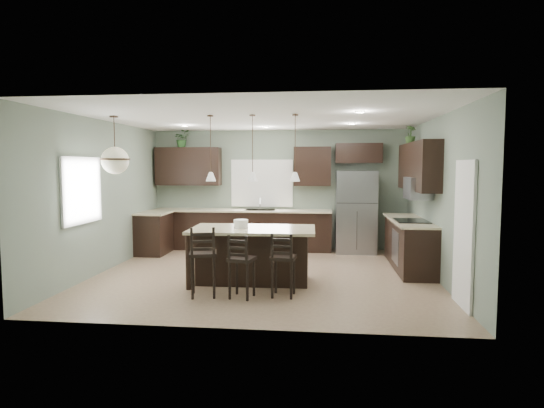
{
  "coord_description": "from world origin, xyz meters",
  "views": [
    {
      "loc": [
        1.03,
        -7.99,
        1.95
      ],
      "look_at": [
        0.1,
        0.4,
        1.25
      ],
      "focal_mm": 30.0,
      "sensor_mm": 36.0,
      "label": 1
    }
  ],
  "objects_px": {
    "refrigerator": "(356,212)",
    "kitchen_island": "(253,255)",
    "plant_back_left": "(182,139)",
    "bar_stool_right": "(283,264)",
    "bar_stool_center": "(242,266)",
    "serving_dish": "(241,224)",
    "bar_stool_left": "(203,261)"
  },
  "relations": [
    {
      "from": "refrigerator",
      "to": "bar_stool_left",
      "type": "height_order",
      "value": "refrigerator"
    },
    {
      "from": "bar_stool_center",
      "to": "kitchen_island",
      "type": "bearing_deg",
      "value": 99.81
    },
    {
      "from": "plant_back_left",
      "to": "bar_stool_left",
      "type": "bearing_deg",
      "value": -68.79
    },
    {
      "from": "plant_back_left",
      "to": "bar_stool_right",
      "type": "bearing_deg",
      "value": -54.69
    },
    {
      "from": "kitchen_island",
      "to": "bar_stool_right",
      "type": "distance_m",
      "value": 0.95
    },
    {
      "from": "kitchen_island",
      "to": "bar_stool_center",
      "type": "bearing_deg",
      "value": -93.09
    },
    {
      "from": "serving_dish",
      "to": "bar_stool_left",
      "type": "distance_m",
      "value": 1.07
    },
    {
      "from": "bar_stool_center",
      "to": "plant_back_left",
      "type": "height_order",
      "value": "plant_back_left"
    },
    {
      "from": "serving_dish",
      "to": "bar_stool_center",
      "type": "xyz_separation_m",
      "value": [
        0.17,
        -0.89,
        -0.51
      ]
    },
    {
      "from": "refrigerator",
      "to": "bar_stool_right",
      "type": "height_order",
      "value": "refrigerator"
    },
    {
      "from": "kitchen_island",
      "to": "bar_stool_right",
      "type": "xyz_separation_m",
      "value": [
        0.58,
        -0.76,
        0.03
      ]
    },
    {
      "from": "bar_stool_left",
      "to": "bar_stool_center",
      "type": "distance_m",
      "value": 0.59
    },
    {
      "from": "kitchen_island",
      "to": "bar_stool_right",
      "type": "height_order",
      "value": "bar_stool_right"
    },
    {
      "from": "bar_stool_right",
      "to": "serving_dish",
      "type": "bearing_deg",
      "value": 140.75
    },
    {
      "from": "bar_stool_left",
      "to": "bar_stool_center",
      "type": "bearing_deg",
      "value": -15.38
    },
    {
      "from": "refrigerator",
      "to": "bar_stool_left",
      "type": "relative_size",
      "value": 1.73
    },
    {
      "from": "serving_dish",
      "to": "bar_stool_center",
      "type": "height_order",
      "value": "serving_dish"
    },
    {
      "from": "kitchen_island",
      "to": "plant_back_left",
      "type": "height_order",
      "value": "plant_back_left"
    },
    {
      "from": "refrigerator",
      "to": "bar_stool_left",
      "type": "distance_m",
      "value": 4.6
    },
    {
      "from": "refrigerator",
      "to": "kitchen_island",
      "type": "bearing_deg",
      "value": -122.93
    },
    {
      "from": "bar_stool_right",
      "to": "kitchen_island",
      "type": "bearing_deg",
      "value": 132.14
    },
    {
      "from": "serving_dish",
      "to": "bar_stool_right",
      "type": "bearing_deg",
      "value": -44.02
    },
    {
      "from": "bar_stool_center",
      "to": "bar_stool_left",
      "type": "bearing_deg",
      "value": -170.29
    },
    {
      "from": "refrigerator",
      "to": "plant_back_left",
      "type": "relative_size",
      "value": 4.57
    },
    {
      "from": "refrigerator",
      "to": "plant_back_left",
      "type": "distance_m",
      "value": 4.41
    },
    {
      "from": "kitchen_island",
      "to": "bar_stool_left",
      "type": "bearing_deg",
      "value": -126.46
    },
    {
      "from": "bar_stool_left",
      "to": "bar_stool_center",
      "type": "xyz_separation_m",
      "value": [
        0.59,
        -0.02,
        -0.05
      ]
    },
    {
      "from": "bar_stool_center",
      "to": "bar_stool_right",
      "type": "distance_m",
      "value": 0.62
    },
    {
      "from": "refrigerator",
      "to": "serving_dish",
      "type": "xyz_separation_m",
      "value": [
        -2.11,
        -2.95,
        0.07
      ]
    },
    {
      "from": "refrigerator",
      "to": "kitchen_island",
      "type": "distance_m",
      "value": 3.54
    },
    {
      "from": "refrigerator",
      "to": "bar_stool_center",
      "type": "bearing_deg",
      "value": -116.73
    },
    {
      "from": "kitchen_island",
      "to": "bar_stool_center",
      "type": "height_order",
      "value": "bar_stool_center"
    }
  ]
}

